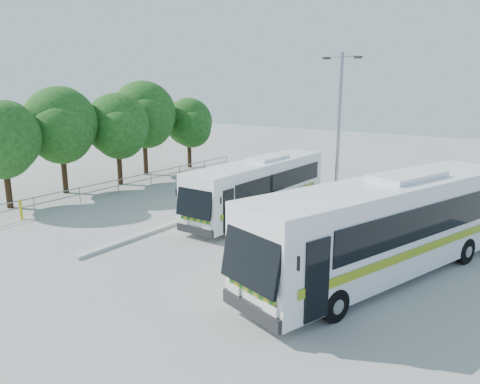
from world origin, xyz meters
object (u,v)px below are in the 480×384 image
Objects in this scene: tree_far_b at (61,124)px; tree_far_d at (144,114)px; tree_far_e at (189,122)px; bollard at (21,210)px; coach_main at (259,186)px; tree_far_c at (118,125)px; tree_far_a at (3,138)px; coach_adjacent at (386,226)px; lamppost at (339,127)px.

tree_far_d is at bearing 92.23° from tree_far_b.
tree_far_e is 17.82m from bollard.
tree_far_e is 0.55× the size of coach_main.
coach_main is (12.42, -1.09, -2.62)m from tree_far_c.
coach_main is (13.61, -4.79, -3.17)m from tree_far_d.
tree_far_c is 1.10× the size of tree_far_e.
tree_far_d is (-0.30, 7.60, 0.25)m from tree_far_b.
tree_far_a is at bearing -92.15° from tree_far_c.
tree_far_d reaches higher than bollard.
coach_main is 0.82× the size of coach_adjacent.
tree_far_b is 6.59× the size of bollard.
tree_far_b is at bearing -87.77° from tree_far_d.
coach_adjacent is (8.40, -4.38, 0.35)m from coach_main.
coach_main is 9.47m from coach_adjacent.
coach_main is 5.36m from lamppost.
tree_far_a is 4.57m from bollard.
lamppost reaches higher than coach_adjacent.
bollard is (-13.32, -10.76, -4.27)m from lamppost.
tree_far_d is 4.65m from tree_far_e.
tree_far_c reaches higher than tree_far_e.
tree_far_d is at bearing 107.83° from tree_far_c.
tree_far_b is 17.55m from lamppost.
bollard is (2.42, -9.06, -3.73)m from tree_far_c.
tree_far_a is 0.89× the size of tree_far_b.
tree_far_c is at bearing -86.46° from tree_far_e.
tree_far_a is 14.73m from coach_main.
tree_far_d is 0.55× the size of coach_adjacent.
tree_far_d is 13.93m from bollard.
bollard is (2.93, -17.26, -3.36)m from tree_far_e.
lamppost is at bearing 41.27° from coach_main.
tree_far_a is 4.27m from tree_far_b.
lamppost is at bearing 18.60° from tree_far_b.
coach_main is (12.93, -9.29, -2.24)m from tree_far_e.
bollard is at bearing -57.25° from tree_far_b.
tree_far_a is at bearing -150.00° from coach_main.
tree_far_a is at bearing -89.29° from tree_far_e.
tree_far_d is 14.78m from coach_main.
tree_far_c is 0.60× the size of coach_main.
bollard is at bearing -150.96° from coach_adjacent.
lamppost reaches higher than tree_far_b.
tree_far_c is at bearing -72.17° from tree_far_d.
tree_far_b is 0.95× the size of tree_far_d.
tree_far_c is 8.22m from tree_far_e.
coach_adjacent is (22.01, -9.17, -2.82)m from tree_far_d.
tree_far_e is (0.39, 12.10, -0.68)m from tree_far_b.
tree_far_d is 0.68× the size of coach_main.
tree_far_d is at bearing 161.77° from coach_main.
coach_adjacent is at bearing 11.03° from bollard.
tree_far_e is at bearing 90.71° from tree_far_a.
tree_far_a is 8.11m from tree_far_c.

